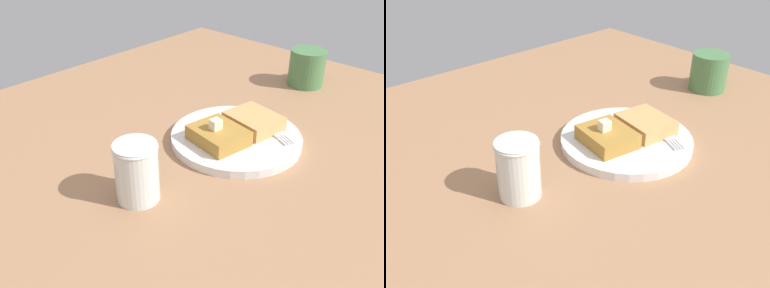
# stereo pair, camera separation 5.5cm
# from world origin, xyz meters

# --- Properties ---
(table_surface) EXTENTS (1.18, 1.18, 0.03)m
(table_surface) POSITION_xyz_m (0.00, 0.00, 0.01)
(table_surface) COLOR #9F724F
(table_surface) RESTS_ON ground
(plate) EXTENTS (0.24, 0.24, 0.02)m
(plate) POSITION_xyz_m (0.07, 0.04, 0.04)
(plate) COLOR silver
(plate) RESTS_ON table_surface
(toast_slice_left) EXTENTS (0.09, 0.11, 0.03)m
(toast_slice_left) POSITION_xyz_m (0.03, 0.05, 0.06)
(toast_slice_left) COLOR #A87931
(toast_slice_left) RESTS_ON plate
(toast_slice_middle) EXTENTS (0.09, 0.11, 0.03)m
(toast_slice_middle) POSITION_xyz_m (0.12, 0.03, 0.06)
(toast_slice_middle) COLOR tan
(toast_slice_middle) RESTS_ON plate
(butter_pat_primary) EXTENTS (0.02, 0.02, 0.02)m
(butter_pat_primary) POSITION_xyz_m (0.03, 0.05, 0.08)
(butter_pat_primary) COLOR #F9F0C8
(butter_pat_primary) RESTS_ON toast_slice_left
(fork) EXTENTS (0.08, 0.15, 0.00)m
(fork) POSITION_xyz_m (0.14, 0.01, 0.04)
(fork) COLOR silver
(fork) RESTS_ON plate
(syrup_jar) EXTENTS (0.07, 0.07, 0.09)m
(syrup_jar) POSITION_xyz_m (-0.16, 0.05, 0.07)
(syrup_jar) COLOR #482107
(syrup_jar) RESTS_ON table_surface
(coffee_mug) EXTENTS (0.11, 0.08, 0.08)m
(coffee_mug) POSITION_xyz_m (0.40, 0.09, 0.07)
(coffee_mug) COLOR #487B48
(coffee_mug) RESTS_ON table_surface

